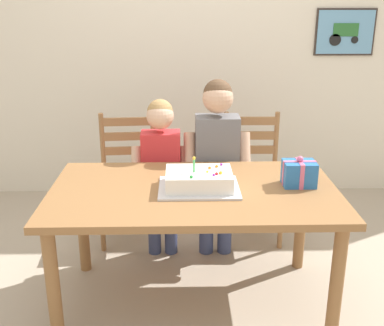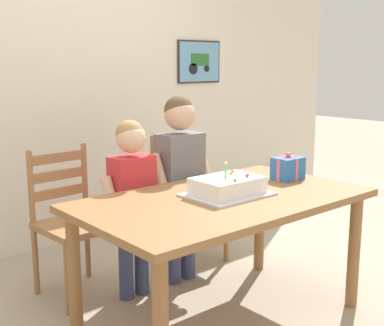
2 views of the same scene
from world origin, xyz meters
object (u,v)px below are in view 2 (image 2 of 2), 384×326
birthday_cake (228,187)px  child_older (180,171)px  gift_box_red_large (288,168)px  chair_right (186,197)px  chair_left (73,222)px  dining_table (223,212)px  child_younger (132,192)px

birthday_cake → child_older: 0.60m
birthday_cake → gift_box_red_large: (0.56, 0.04, 0.02)m
birthday_cake → gift_box_red_large: bearing=4.5°
child_older → gift_box_red_large: bearing=-52.2°
gift_box_red_large → chair_right: bearing=99.0°
child_older → chair_left: bearing=155.5°
gift_box_red_large → chair_left: size_ratio=0.20×
child_older → dining_table: bearing=-106.3°
dining_table → chair_left: (-0.46, 0.87, -0.17)m
chair_right → child_older: (-0.29, -0.29, 0.28)m
gift_box_red_large → child_older: 0.68m
chair_left → child_older: 0.75m
gift_box_red_large → child_younger: (-0.79, 0.54, -0.12)m
chair_right → chair_left: bearing=-180.0°
dining_table → gift_box_red_large: gift_box_red_large is taller
chair_right → gift_box_red_large: bearing=-81.0°
birthday_cake → chair_right: chair_right is taller
chair_left → chair_right: size_ratio=1.00×
gift_box_red_large → chair_right: 0.90m
chair_left → chair_right: same height
gift_box_red_large → child_younger: bearing=145.7°
birthday_cake → chair_left: chair_left is taller
gift_box_red_large → chair_left: chair_left is taller
chair_left → child_younger: child_younger is taller
chair_right → child_younger: child_younger is taller
dining_table → chair_right: bearing=62.2°
chair_left → child_younger: size_ratio=0.83×
birthday_cake → chair_left: bearing=119.2°
dining_table → chair_left: 0.99m
gift_box_red_large → chair_right: chair_right is taller
dining_table → child_older: size_ratio=1.29×
chair_right → child_older: 0.49m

